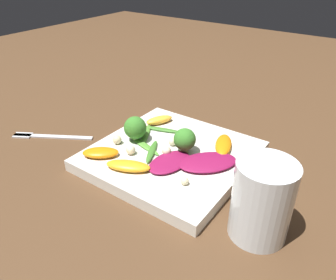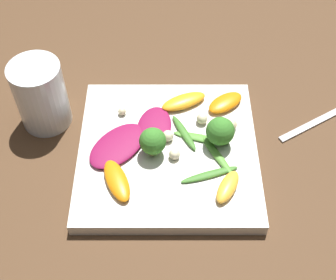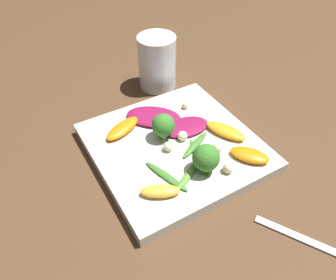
{
  "view_description": "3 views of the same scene",
  "coord_description": "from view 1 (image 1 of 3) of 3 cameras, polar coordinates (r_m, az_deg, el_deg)",
  "views": [
    {
      "loc": [
        -0.42,
        -0.29,
        0.35
      ],
      "look_at": [
        0.01,
        0.01,
        0.04
      ],
      "focal_mm": 35.0,
      "sensor_mm": 36.0,
      "label": 1
    },
    {
      "loc": [
        0.44,
        0.0,
        0.59
      ],
      "look_at": [
        -0.0,
        0.0,
        0.04
      ],
      "focal_mm": 50.0,
      "sensor_mm": 36.0,
      "label": 2
    },
    {
      "loc": [
        0.22,
        0.35,
        0.41
      ],
      "look_at": [
        0.01,
        -0.0,
        0.03
      ],
      "focal_mm": 35.0,
      "sensor_mm": 36.0,
      "label": 3
    }
  ],
  "objects": [
    {
      "name": "ground_plane",
      "position": [
        0.62,
        0.59,
        -3.62
      ],
      "size": [
        2.4,
        2.4,
        0.0
      ],
      "primitive_type": "plane",
      "color": "#4C331E"
    },
    {
      "name": "plate",
      "position": [
        0.61,
        0.6,
        -2.78
      ],
      "size": [
        0.27,
        0.27,
        0.02
      ],
      "color": "silver",
      "rests_on": "ground_plane"
    },
    {
      "name": "drinking_glass",
      "position": [
        0.46,
        16.03,
        -10.09
      ],
      "size": [
        0.08,
        0.08,
        0.12
      ],
      "color": "white",
      "rests_on": "ground_plane"
    },
    {
      "name": "fork",
      "position": [
        0.74,
        -20.81,
        0.73
      ],
      "size": [
        0.1,
        0.15,
        0.01
      ],
      "color": "silver",
      "rests_on": "ground_plane"
    },
    {
      "name": "radicchio_leaf_0",
      "position": [
        0.57,
        6.99,
        -3.78
      ],
      "size": [
        0.12,
        0.11,
        0.01
      ],
      "color": "maroon",
      "rests_on": "plate"
    },
    {
      "name": "radicchio_leaf_1",
      "position": [
        0.57,
        0.25,
        -3.85
      ],
      "size": [
        0.09,
        0.06,
        0.01
      ],
      "color": "maroon",
      "rests_on": "plate"
    },
    {
      "name": "orange_segment_0",
      "position": [
        0.7,
        -1.52,
        3.51
      ],
      "size": [
        0.06,
        0.05,
        0.02
      ],
      "color": "#FCAD33",
      "rests_on": "plate"
    },
    {
      "name": "orange_segment_1",
      "position": [
        0.6,
        -11.65,
        -2.16
      ],
      "size": [
        0.06,
        0.07,
        0.01
      ],
      "color": "orange",
      "rests_on": "plate"
    },
    {
      "name": "orange_segment_2",
      "position": [
        0.62,
        9.62,
        -0.83
      ],
      "size": [
        0.08,
        0.06,
        0.01
      ],
      "color": "orange",
      "rests_on": "plate"
    },
    {
      "name": "orange_segment_3",
      "position": [
        0.56,
        -6.94,
        -4.49
      ],
      "size": [
        0.06,
        0.08,
        0.01
      ],
      "color": "orange",
      "rests_on": "plate"
    },
    {
      "name": "broccoli_floret_0",
      "position": [
        0.63,
        -5.74,
        2.11
      ],
      "size": [
        0.04,
        0.04,
        0.05
      ],
      "color": "#84AD5B",
      "rests_on": "plate"
    },
    {
      "name": "broccoli_floret_1",
      "position": [
        0.59,
        2.93,
        0.03
      ],
      "size": [
        0.04,
        0.04,
        0.05
      ],
      "color": "#7A9E51",
      "rests_on": "plate"
    },
    {
      "name": "arugula_sprig_0",
      "position": [
        0.67,
        -1.11,
        1.85
      ],
      "size": [
        0.04,
        0.09,
        0.01
      ],
      "color": "#3D7528",
      "rests_on": "plate"
    },
    {
      "name": "arugula_sprig_1",
      "position": [
        0.6,
        -2.84,
        -1.99
      ],
      "size": [
        0.07,
        0.04,
        0.01
      ],
      "color": "#3D7528",
      "rests_on": "plate"
    },
    {
      "name": "arugula_sprig_2",
      "position": [
        0.65,
        -3.91,
        0.88
      ],
      "size": [
        0.08,
        0.05,
        0.01
      ],
      "color": "#518E33",
      "rests_on": "plate"
    },
    {
      "name": "arugula_sprig_3",
      "position": [
        0.62,
        -4.2,
        -0.89
      ],
      "size": [
        0.04,
        0.09,
        0.01
      ],
      "color": "#518E33",
      "rests_on": "plate"
    },
    {
      "name": "macadamia_nut_0",
      "position": [
        0.63,
        -8.87,
        0.07
      ],
      "size": [
        0.02,
        0.02,
        0.02
      ],
      "color": "beige",
      "rests_on": "plate"
    },
    {
      "name": "macadamia_nut_1",
      "position": [
        0.59,
        -6.52,
        -1.73
      ],
      "size": [
        0.02,
        0.02,
        0.02
      ],
      "color": "beige",
      "rests_on": "plate"
    },
    {
      "name": "macadamia_nut_2",
      "position": [
        0.62,
        0.84,
        -0.22
      ],
      "size": [
        0.02,
        0.02,
        0.02
      ],
      "color": "beige",
      "rests_on": "plate"
    },
    {
      "name": "macadamia_nut_3",
      "position": [
        0.52,
        2.94,
        -7.17
      ],
      "size": [
        0.01,
        0.01,
        0.01
      ],
      "color": "beige",
      "rests_on": "plate"
    },
    {
      "name": "macadamia_nut_4",
      "position": [
        0.59,
        -0.56,
        -1.79
      ],
      "size": [
        0.02,
        0.02,
        0.02
      ],
      "color": "beige",
      "rests_on": "plate"
    }
  ]
}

